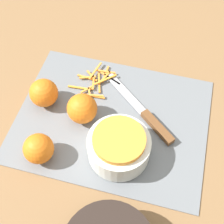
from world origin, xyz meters
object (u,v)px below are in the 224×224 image
Objects in this scene: bowl_speckled at (119,146)px; knife at (149,117)px; orange_left at (82,109)px; orange_back at (44,93)px; orange_right at (39,149)px.

bowl_speckled is 0.66× the size of knife.
orange_left is 1.03× the size of orange_back.
orange_back is (0.11, -0.02, -0.00)m from orange_left.
bowl_speckled is 0.13m from orange_left.
orange_left reaches higher than orange_right.
bowl_speckled is at bearing 105.53° from knife.
knife is at bearing -176.81° from orange_back.
bowl_speckled is 0.18m from orange_right.
knife is at bearing -114.27° from bowl_speckled.
orange_right is (0.22, 0.16, 0.03)m from knife.
bowl_speckled is 0.13m from knife.
knife is 3.01× the size of orange_back.
bowl_speckled is at bearing 145.76° from orange_left.
orange_back is at bearing 42.99° from knife.
orange_right is at bearing 64.13° from orange_left.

